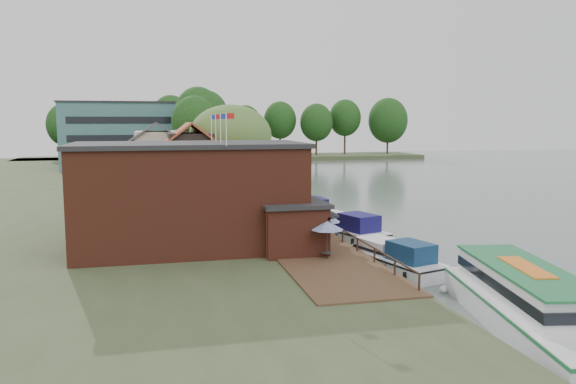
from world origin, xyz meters
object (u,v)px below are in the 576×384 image
willow (231,155)px  umbrella_0 (327,240)px  umbrella_1 (326,231)px  tour_boat (531,301)px  hotel_block (134,135)px  cruiser_3 (279,193)px  cottage_b (157,162)px  cruiser_4 (268,185)px  umbrella_4 (291,210)px  swan (443,289)px  cruiser_1 (345,225)px  pub (219,195)px  cottage_a (190,169)px  cruiser_0 (393,254)px  umbrella_3 (309,217)px  umbrella_2 (310,223)px  cottage_c (189,156)px  cruiser_2 (307,207)px

willow → umbrella_0: bearing=-84.1°
umbrella_1 → tour_boat: 15.16m
hotel_block → cruiser_3: hotel_block is taller
cottage_b → cruiser_4: bearing=32.1°
willow → cruiser_4: size_ratio=1.01×
umbrella_4 → swan: umbrella_4 is taller
cruiser_1 → cruiser_4: size_ratio=0.95×
pub → cottage_a: cottage_a is taller
cruiser_0 → umbrella_3: bearing=96.7°
willow → cruiser_0: bearing=-74.1°
cruiser_4 → hotel_block: bearing=110.3°
cruiser_0 → cruiser_3: cruiser_3 is taller
umbrella_2 → cruiser_4: size_ratio=0.23×
umbrella_2 → umbrella_3: bearing=76.2°
pub → umbrella_1: size_ratio=8.42×
cottage_c → umbrella_1: cottage_c is taller
cottage_c → cruiser_2: cottage_c is taller
umbrella_4 → pub: bearing=-135.6°
umbrella_4 → swan: bearing=-74.2°
hotel_block → cruiser_1: 69.30m
cruiser_2 → swan: cruiser_2 is taller
hotel_block → umbrella_1: hotel_block is taller
cottage_a → tour_boat: bearing=-67.2°
hotel_block → umbrella_2: (14.67, -70.59, -4.86)m
cottage_c → umbrella_1: bearing=-79.4°
cottage_a → umbrella_2: (7.67, -14.59, -2.96)m
umbrella_2 → umbrella_4: same height
hotel_block → cottage_a: (7.00, -56.00, -1.90)m
cruiser_2 → umbrella_3: bearing=-109.3°
cottage_b → cruiser_3: (14.04, 1.09, -3.98)m
cottage_a → cottage_c: same height
tour_boat → umbrella_2: bearing=119.3°
umbrella_3 → cruiser_0: size_ratio=0.26×
willow → tour_boat: 38.17m
hotel_block → umbrella_0: hotel_block is taller
cottage_a → cruiser_2: size_ratio=0.90×
pub → tour_boat: size_ratio=1.47×
willow → tour_boat: willow is taller
umbrella_1 → umbrella_3: size_ratio=1.00×
cruiser_2 → umbrella_4: bearing=-118.4°
willow → cottage_a: bearing=-132.0°
umbrella_4 → tour_boat: 24.10m
umbrella_2 → cruiser_2: (3.84, 14.75, -1.14)m
swan → pub: bearing=137.9°
umbrella_4 → tour_boat: bearing=-76.4°
umbrella_1 → cruiser_2: size_ratio=0.25×
willow → cruiser_2: size_ratio=1.09×
cruiser_1 → swan: size_ratio=22.39×
cottage_b → swan: (15.53, -35.42, -5.03)m
umbrella_1 → swan: size_ratio=5.40×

